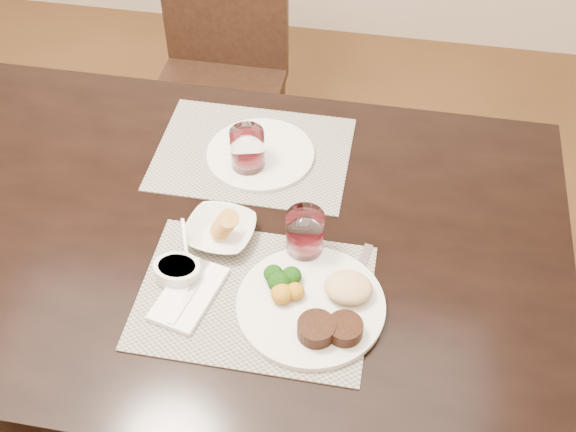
% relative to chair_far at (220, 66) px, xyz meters
% --- Properties ---
extents(ground_plane, '(4.50, 4.50, 0.00)m').
position_rel_chair_far_xyz_m(ground_plane, '(0.00, -0.93, -0.50)').
color(ground_plane, '#402A14').
rests_on(ground_plane, ground).
extents(dining_table, '(2.00, 1.00, 0.75)m').
position_rel_chair_far_xyz_m(dining_table, '(0.00, -0.93, 0.16)').
color(dining_table, black).
rests_on(dining_table, ground).
extents(chair_far, '(0.42, 0.42, 0.90)m').
position_rel_chair_far_xyz_m(chair_far, '(0.00, 0.00, 0.00)').
color(chair_far, black).
rests_on(chair_far, ground).
extents(placemat_near, '(0.46, 0.34, 0.00)m').
position_rel_chair_far_xyz_m(placemat_near, '(0.36, -1.09, 0.25)').
color(placemat_near, gray).
rests_on(placemat_near, dining_table).
extents(placemat_far, '(0.46, 0.34, 0.00)m').
position_rel_chair_far_xyz_m(placemat_far, '(0.27, -0.68, 0.25)').
color(placemat_far, gray).
rests_on(placemat_far, dining_table).
extents(dinner_plate, '(0.29, 0.29, 0.05)m').
position_rel_chair_far_xyz_m(dinner_plate, '(0.49, -1.10, 0.27)').
color(dinner_plate, silver).
rests_on(dinner_plate, placemat_near).
extents(napkin_fork, '(0.13, 0.19, 0.02)m').
position_rel_chair_far_xyz_m(napkin_fork, '(0.23, -1.12, 0.26)').
color(napkin_fork, white).
rests_on(napkin_fork, placemat_near).
extents(steak_knife, '(0.04, 0.23, 0.01)m').
position_rel_chair_far_xyz_m(steak_knife, '(0.56, -1.07, 0.26)').
color(steak_knife, silver).
rests_on(steak_knife, placemat_near).
extents(cracker_bowl, '(0.16, 0.16, 0.06)m').
position_rel_chair_far_xyz_m(cracker_bowl, '(0.26, -0.95, 0.27)').
color(cracker_bowl, silver).
rests_on(cracker_bowl, placemat_near).
extents(sauce_ramekin, '(0.10, 0.14, 0.08)m').
position_rel_chair_far_xyz_m(sauce_ramekin, '(0.20, -1.07, 0.27)').
color(sauce_ramekin, silver).
rests_on(sauce_ramekin, placemat_near).
extents(wine_glass_near, '(0.08, 0.08, 0.11)m').
position_rel_chair_far_xyz_m(wine_glass_near, '(0.44, -0.96, 0.30)').
color(wine_glass_near, white).
rests_on(wine_glass_near, placemat_near).
extents(far_plate, '(0.26, 0.26, 0.01)m').
position_rel_chair_far_xyz_m(far_plate, '(0.29, -0.68, 0.26)').
color(far_plate, silver).
rests_on(far_plate, placemat_far).
extents(wine_glass_far, '(0.08, 0.08, 0.11)m').
position_rel_chair_far_xyz_m(wine_glass_far, '(0.27, -0.73, 0.30)').
color(wine_glass_far, white).
rests_on(wine_glass_far, placemat_far).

